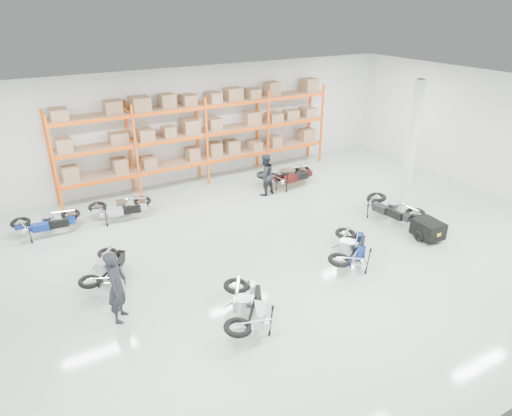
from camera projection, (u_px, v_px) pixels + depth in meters
room at (294, 178)px, 12.89m from camera, size 18.00×18.00×18.00m
pallet_rack at (202, 127)px, 17.96m from camera, size 11.28×0.98×3.62m
structural_column at (411, 146)px, 15.64m from camera, size 0.25×0.25×4.50m
moto_blue_centre at (351, 244)px, 12.83m from camera, size 1.99×1.97×1.21m
moto_silver_left at (247, 301)px, 10.42m from camera, size 1.65×2.07×1.20m
moto_black_far_left at (106, 264)px, 11.99m from camera, size 1.58×1.85×1.08m
moto_touring_right at (391, 204)px, 15.30m from camera, size 1.15×2.01×1.24m
trailer at (428, 229)px, 14.13m from camera, size 0.78×1.48×0.61m
moto_back_a at (46, 218)px, 14.39m from camera, size 1.86×1.04×1.16m
moto_back_b at (120, 204)px, 15.41m from camera, size 1.94×1.24×1.16m
moto_back_c at (283, 172)px, 18.19m from camera, size 1.90×1.15×1.15m
moto_back_d at (290, 172)px, 18.12m from camera, size 1.91×0.99×1.22m
person_left at (117, 287)px, 10.39m from camera, size 0.70×0.78×1.78m
person_back at (265, 175)px, 17.20m from camera, size 0.89×0.75×1.61m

